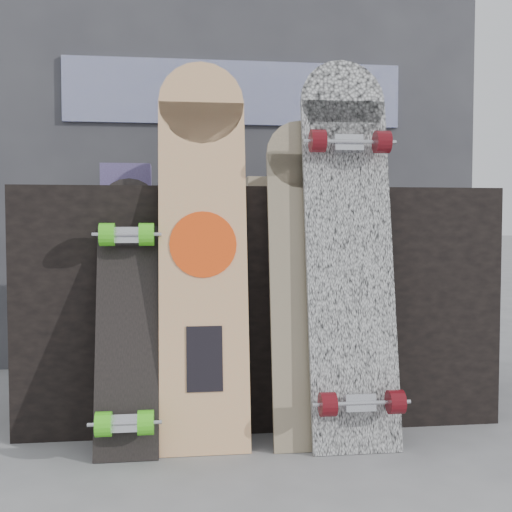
{
  "coord_description": "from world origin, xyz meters",
  "views": [
    {
      "loc": [
        -0.29,
        -1.83,
        0.68
      ],
      "look_at": [
        -0.03,
        0.2,
        0.58
      ],
      "focal_mm": 45.0,
      "sensor_mm": 36.0,
      "label": 1
    }
  ],
  "objects": [
    {
      "name": "longboard_cascadia",
      "position": [
        0.24,
        0.09,
        0.63
      ],
      "size": [
        0.27,
        0.31,
        1.21
      ],
      "rotation": [
        -0.19,
        0.0,
        0.0
      ],
      "color": "white",
      "rests_on": "ground"
    },
    {
      "name": "merch_box_purple",
      "position": [
        -0.47,
        0.61,
        0.85
      ],
      "size": [
        0.18,
        0.12,
        0.1
      ],
      "primitive_type": "cube",
      "color": "#443166",
      "rests_on": "vendor_table"
    },
    {
      "name": "skateboard_dark",
      "position": [
        -0.43,
        0.11,
        0.42
      ],
      "size": [
        0.19,
        0.32,
        0.83
      ],
      "rotation": [
        -0.29,
        0.0,
        0.0
      ],
      "color": "black",
      "rests_on": "ground"
    },
    {
      "name": "longboard_celtic",
      "position": [
        0.11,
        0.11,
        0.54
      ],
      "size": [
        0.22,
        0.2,
        1.01
      ],
      "rotation": [
        -0.18,
        0.0,
        0.0
      ],
      "color": "beige",
      "rests_on": "ground"
    },
    {
      "name": "vendor_table",
      "position": [
        0.0,
        0.5,
        0.4
      ],
      "size": [
        1.6,
        0.6,
        0.8
      ],
      "primitive_type": "cube",
      "color": "black",
      "rests_on": "ground"
    },
    {
      "name": "booth",
      "position": [
        0.0,
        1.35,
        1.1
      ],
      "size": [
        2.4,
        0.22,
        2.2
      ],
      "color": "#37373C",
      "rests_on": "ground"
    },
    {
      "name": "merch_box_small",
      "position": [
        0.23,
        0.54,
        0.86
      ],
      "size": [
        0.14,
        0.14,
        0.12
      ],
      "primitive_type": "cube",
      "color": "#443166",
      "rests_on": "vendor_table"
    },
    {
      "name": "ground",
      "position": [
        0.0,
        0.0,
        0.0
      ],
      "size": [
        60.0,
        60.0,
        0.0
      ],
      "primitive_type": "plane",
      "color": "slate",
      "rests_on": "ground"
    },
    {
      "name": "longboard_geisha",
      "position": [
        -0.2,
        0.15,
        0.63
      ],
      "size": [
        0.27,
        0.24,
        1.2
      ],
      "rotation": [
        -0.18,
        0.0,
        0.0
      ],
      "color": "#C8B387",
      "rests_on": "ground"
    },
    {
      "name": "merch_box_flat",
      "position": [
        0.1,
        0.64,
        0.83
      ],
      "size": [
        0.22,
        0.1,
        0.06
      ],
      "primitive_type": "cube",
      "color": "#D1B78C",
      "rests_on": "vendor_table"
    }
  ]
}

